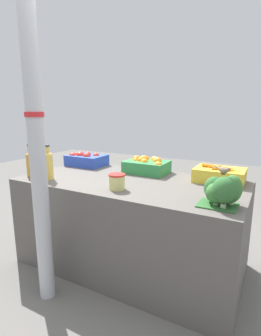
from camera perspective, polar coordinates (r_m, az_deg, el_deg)
The scene contains 12 objects.
ground_plane at distance 2.42m, azimuth 0.00°, elevation -19.92°, with size 10.00×10.00×0.00m, color #605E59.
market_table at distance 2.24m, azimuth 0.00°, elevation -11.86°, with size 1.79×0.90×0.74m, color #56514C.
support_pole at distance 1.75m, azimuth -19.94°, elevation 7.20°, with size 0.12×0.12×2.31m.
apple_crate at distance 2.71m, azimuth -9.67°, elevation 1.85°, with size 0.37×0.27×0.14m.
orange_crate at distance 2.36m, azimuth 3.51°, elevation 0.57°, with size 0.37×0.27×0.15m.
carrot_crate at distance 2.17m, azimuth 18.81°, elevation -1.39°, with size 0.37×0.27×0.14m.
broccoli_pile at distance 1.62m, azimuth 19.29°, elevation -4.66°, with size 0.24×0.21×0.19m.
juice_bottle_amber at distance 2.38m, azimuth -20.92°, elevation 1.04°, with size 0.07×0.07×0.28m.
juice_bottle_cloudy at distance 2.30m, azimuth -19.16°, elevation 0.78°, with size 0.06×0.06×0.28m.
juice_bottle_golden at distance 2.22m, azimuth -17.47°, elevation 0.72°, with size 0.07×0.07×0.28m.
pickle_jar at distance 1.86m, azimuth -2.98°, elevation -2.98°, with size 0.12×0.12×0.11m.
sparrow_bird at distance 1.59m, azimuth 19.67°, elevation -0.40°, with size 0.10×0.11×0.05m.
Camera 1 is at (0.98, -1.79, 1.29)m, focal length 28.00 mm.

